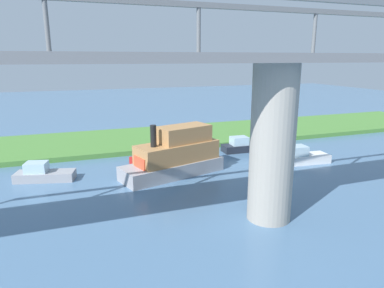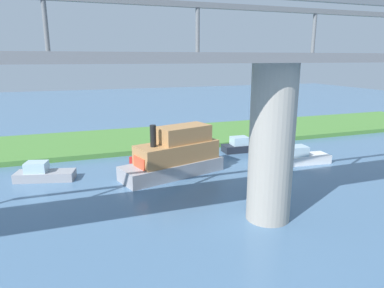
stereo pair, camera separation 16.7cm
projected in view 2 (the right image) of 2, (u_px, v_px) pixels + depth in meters
ground_plane at (193, 150)px, 37.67m from camera, size 160.00×160.00×0.00m
grassy_bank at (177, 136)px, 43.09m from camera, size 80.00×12.00×0.50m
bridge_pylon at (271, 145)px, 20.47m from camera, size 2.67×2.67×9.51m
bridge_span at (276, 53)px, 19.21m from camera, size 55.80×4.30×3.25m
person_on_bank at (164, 137)px, 38.58m from camera, size 0.50×0.50×1.39m
mooring_post at (198, 137)px, 39.19m from camera, size 0.20×0.20×1.04m
houseboat_blue at (175, 155)px, 29.38m from camera, size 9.39×5.32×4.56m
riverboat_paddlewheel at (301, 157)px, 32.76m from camera, size 5.28×2.26×1.71m
motorboat_white at (151, 157)px, 33.35m from camera, size 4.38×2.73×1.38m
pontoon_yellow at (243, 146)px, 37.02m from camera, size 4.90×1.90×1.61m
motorboat_red at (43, 174)px, 28.25m from camera, size 4.91×2.76×1.55m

